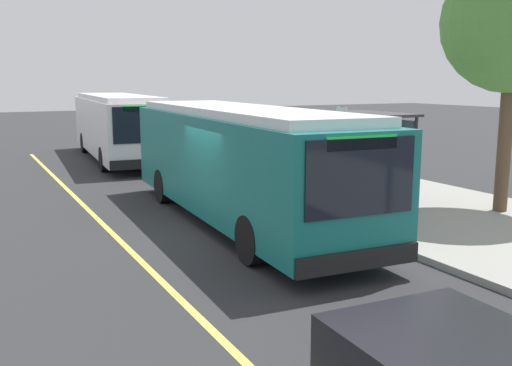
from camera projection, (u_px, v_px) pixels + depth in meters
The scene contains 8 objects.
ground_plane at pixel (215, 233), 13.90m from camera, with size 120.00×120.00×0.00m, color #2B2B2D.
sidewalk_curb at pixel (409, 206), 16.57m from camera, with size 44.00×6.40×0.15m, color gray.
lane_stripe_center at pixel (124, 245), 12.91m from camera, with size 36.00×0.14×0.01m, color #E0D64C.
transit_bus_main at pixel (240, 160), 14.69m from camera, with size 10.84×3.08×2.95m.
transit_bus_second at pixel (118, 124), 26.52m from camera, with size 11.32×3.41×2.95m.
bus_shelter at pixel (371, 135), 18.21m from camera, with size 2.90×1.60×2.48m.
waiting_bench at pixel (372, 175), 18.46m from camera, with size 1.60×0.48×0.95m.
route_sign_post at pixel (341, 145), 15.14m from camera, with size 0.44×0.08×2.80m.
Camera 1 is at (12.44, -5.26, 3.61)m, focal length 40.81 mm.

